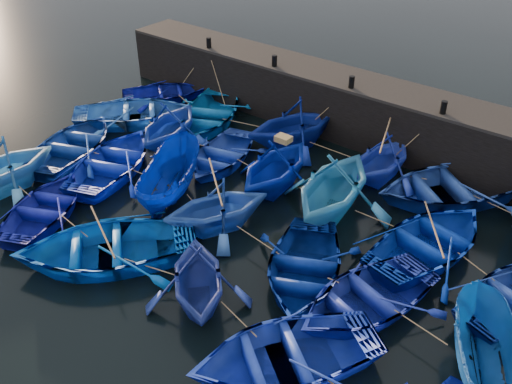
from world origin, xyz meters
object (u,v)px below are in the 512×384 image
Objects in this scene: boat_13 at (74,144)px; boat_20 at (2,166)px; boat_0 at (166,93)px; boat_8 at (221,155)px; wooden_crate at (283,139)px.

boat_20 is (0.22, -3.33, 0.56)m from boat_13.
boat_0 is 1.04× the size of boat_20.
boat_20 reaches higher than boat_13.
boat_13 is at bearing 96.70° from boat_20.
boat_0 is 0.98× the size of boat_8.
boat_20 is at bearing -142.41° from wooden_crate.
boat_13 is 9.26× the size of wooden_crate.
boat_20 reaches higher than boat_0.
boat_20 is at bearing -142.61° from boat_8.
wooden_crate reaches higher than boat_0.
boat_0 is 7.68× the size of wooden_crate.
boat_8 is 3.75m from wooden_crate.
boat_0 is 0.83× the size of boat_13.
boat_0 is at bearing 139.31° from boat_8.
boat_8 is at bearing -169.63° from boat_13.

